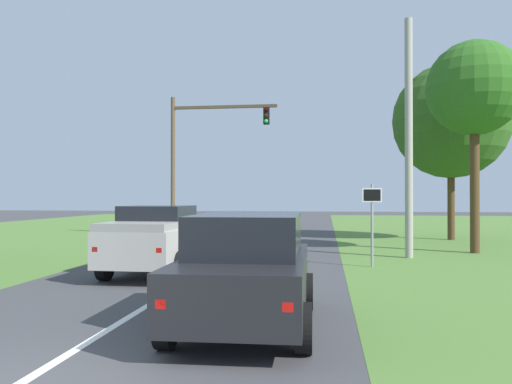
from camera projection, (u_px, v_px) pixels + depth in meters
ground_plane at (220, 262)px, 17.61m from camera, size 120.00×120.00×0.00m
lane_centre_stripe at (46, 367)px, 6.71m from camera, size 0.16×41.75×0.01m
red_suv_near at (247, 268)px, 8.89m from camera, size 2.30×4.59×1.90m
pickup_truck_lead at (159, 238)px, 14.95m from camera, size 2.27×5.11×1.95m
traffic_light at (198, 146)px, 28.68m from camera, size 5.92×0.40×7.72m
keep_moving_sign at (372, 214)px, 16.29m from camera, size 0.60×0.09×2.60m
oak_tree_right at (451, 121)px, 26.61m from camera, size 5.87×5.87×9.02m
utility_pole_right at (409, 138)px, 18.75m from camera, size 0.28×0.28×8.64m
extra_tree_1 at (474, 89)px, 20.37m from camera, size 3.70×3.70×8.31m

